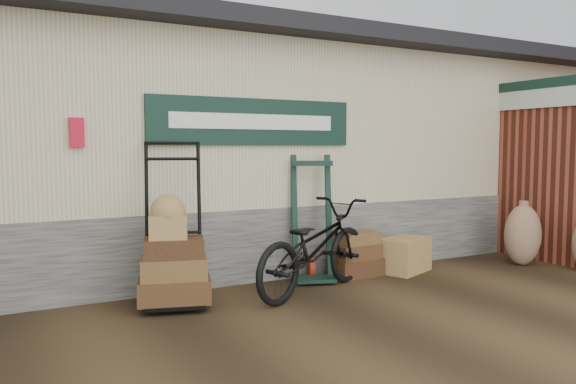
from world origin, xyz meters
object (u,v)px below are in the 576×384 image
object	(u,v)px
porter_trolley	(173,222)
wicker_hamper	(405,255)
bicycle	(314,242)
suitcase_stack	(355,254)
green_barrow	(312,218)

from	to	relation	value
porter_trolley	wicker_hamper	xyz separation A→B (m)	(3.14, 0.04, -0.65)
porter_trolley	bicycle	xyz separation A→B (m)	(1.53, -0.32, -0.29)
porter_trolley	bicycle	world-z (taller)	porter_trolley
porter_trolley	suitcase_stack	bearing A→B (deg)	20.21
suitcase_stack	wicker_hamper	bearing A→B (deg)	-8.91
wicker_hamper	bicycle	world-z (taller)	bicycle
wicker_hamper	bicycle	size ratio (longest dim) A/B	0.35
porter_trolley	bicycle	distance (m)	1.59
bicycle	green_barrow	bearing A→B (deg)	-52.10
bicycle	suitcase_stack	bearing A→B (deg)	-85.78
green_barrow	bicycle	bearing A→B (deg)	-98.61
porter_trolley	green_barrow	distance (m)	1.83
porter_trolley	bicycle	size ratio (longest dim) A/B	0.87
green_barrow	wicker_hamper	distance (m)	1.44
porter_trolley	suitcase_stack	world-z (taller)	porter_trolley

